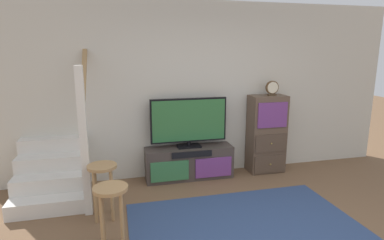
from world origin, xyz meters
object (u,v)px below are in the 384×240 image
television (189,121)px  desk_clock (272,88)px  side_cabinet (266,134)px  media_console (189,163)px  bar_stool_far (103,179)px  bar_stool_near (111,203)px

television → desk_clock: (1.35, -0.03, 0.47)m
side_cabinet → television: bearing=179.4°
media_console → bar_stool_far: 1.59m
media_console → desk_clock: 1.76m
side_cabinet → desk_clock: bearing=-17.1°
desk_clock → bar_stool_far: size_ratio=0.35×
bar_stool_near → bar_stool_far: bar_stool_near is taller
media_console → bar_stool_far: bearing=-143.2°
bar_stool_near → bar_stool_far: (-0.10, 0.65, -0.00)m
desk_clock → side_cabinet: bearing=162.9°
desk_clock → bar_stool_near: 3.09m
media_console → bar_stool_far: size_ratio=2.04×
bar_stool_near → bar_stool_far: 0.65m
desk_clock → bar_stool_far: (-2.61, -0.94, -0.88)m
media_console → bar_stool_near: size_ratio=2.03×
side_cabinet → bar_stool_near: (-2.46, -1.60, -0.13)m
television → desk_clock: desk_clock is taller
media_console → bar_stool_near: bearing=-126.1°
television → side_cabinet: (1.30, -0.01, -0.28)m
side_cabinet → desk_clock: (0.05, -0.01, 0.75)m
bar_stool_far → media_console: bearing=36.8°
television → bar_stool_near: size_ratio=1.76×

